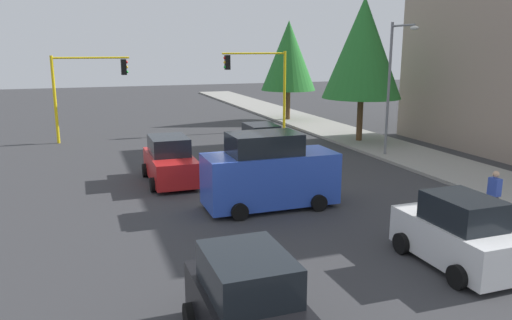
{
  "coord_description": "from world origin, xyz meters",
  "views": [
    {
      "loc": [
        18.16,
        -6.03,
        5.71
      ],
      "look_at": [
        -0.56,
        0.61,
        1.2
      ],
      "focal_mm": 34.64,
      "sensor_mm": 36.0,
      "label": 1
    }
  ],
  "objects_px": {
    "tree_roadside_far": "(289,56)",
    "tree_roadside_mid": "(363,48)",
    "car_black": "(250,311)",
    "car_yellow": "(260,145)",
    "traffic_signal_far_right": "(86,81)",
    "car_red": "(170,162)",
    "traffic_signal_far_left": "(260,75)",
    "pedestrian_crossing": "(494,194)",
    "car_white": "(457,234)",
    "delivery_van_blue": "(269,173)",
    "street_lamp_curbside": "(394,75)"
  },
  "relations": [
    {
      "from": "traffic_signal_far_left",
      "to": "car_white",
      "type": "relative_size",
      "value": 1.53
    },
    {
      "from": "tree_roadside_mid",
      "to": "delivery_van_blue",
      "type": "relative_size",
      "value": 1.81
    },
    {
      "from": "traffic_signal_far_right",
      "to": "delivery_van_blue",
      "type": "distance_m",
      "value": 17.21
    },
    {
      "from": "tree_roadside_mid",
      "to": "pedestrian_crossing",
      "type": "height_order",
      "value": "tree_roadside_mid"
    },
    {
      "from": "tree_roadside_far",
      "to": "tree_roadside_mid",
      "type": "bearing_deg",
      "value": 2.86
    },
    {
      "from": "delivery_van_blue",
      "to": "car_white",
      "type": "height_order",
      "value": "delivery_van_blue"
    },
    {
      "from": "tree_roadside_mid",
      "to": "delivery_van_blue",
      "type": "xyz_separation_m",
      "value": [
        10.0,
        -9.79,
        -4.42
      ]
    },
    {
      "from": "tree_roadside_mid",
      "to": "pedestrian_crossing",
      "type": "xyz_separation_m",
      "value": [
        13.77,
        -3.09,
        -4.79
      ]
    },
    {
      "from": "car_red",
      "to": "car_black",
      "type": "bearing_deg",
      "value": -3.3
    },
    {
      "from": "tree_roadside_mid",
      "to": "tree_roadside_far",
      "type": "relative_size",
      "value": 1.11
    },
    {
      "from": "traffic_signal_far_left",
      "to": "car_yellow",
      "type": "bearing_deg",
      "value": -19.97
    },
    {
      "from": "street_lamp_curbside",
      "to": "pedestrian_crossing",
      "type": "relative_size",
      "value": 4.12
    },
    {
      "from": "street_lamp_curbside",
      "to": "pedestrian_crossing",
      "type": "distance_m",
      "value": 10.25
    },
    {
      "from": "delivery_van_blue",
      "to": "car_red",
      "type": "height_order",
      "value": "delivery_van_blue"
    },
    {
      "from": "street_lamp_curbside",
      "to": "traffic_signal_far_right",
      "type": "bearing_deg",
      "value": -125.01
    },
    {
      "from": "traffic_signal_far_right",
      "to": "car_white",
      "type": "distance_m",
      "value": 24.16
    },
    {
      "from": "tree_roadside_mid",
      "to": "car_black",
      "type": "relative_size",
      "value": 2.24
    },
    {
      "from": "tree_roadside_mid",
      "to": "car_red",
      "type": "distance_m",
      "value": 14.45
    },
    {
      "from": "traffic_signal_far_left",
      "to": "delivery_van_blue",
      "type": "height_order",
      "value": "traffic_signal_far_left"
    },
    {
      "from": "delivery_van_blue",
      "to": "pedestrian_crossing",
      "type": "relative_size",
      "value": 2.82
    },
    {
      "from": "car_black",
      "to": "tree_roadside_far",
      "type": "bearing_deg",
      "value": 155.54
    },
    {
      "from": "pedestrian_crossing",
      "to": "delivery_van_blue",
      "type": "bearing_deg",
      "value": -119.37
    },
    {
      "from": "car_yellow",
      "to": "car_white",
      "type": "bearing_deg",
      "value": 2.97
    },
    {
      "from": "car_yellow",
      "to": "car_white",
      "type": "xyz_separation_m",
      "value": [
        13.39,
        0.69,
        -0.0
      ]
    },
    {
      "from": "traffic_signal_far_left",
      "to": "pedestrian_crossing",
      "type": "distance_m",
      "value": 20.03
    },
    {
      "from": "delivery_van_blue",
      "to": "car_black",
      "type": "bearing_deg",
      "value": -23.35
    },
    {
      "from": "traffic_signal_far_right",
      "to": "pedestrian_crossing",
      "type": "xyz_separation_m",
      "value": [
        19.77,
        12.54,
        -2.85
      ]
    },
    {
      "from": "traffic_signal_far_left",
      "to": "car_red",
      "type": "height_order",
      "value": "traffic_signal_far_left"
    },
    {
      "from": "street_lamp_curbside",
      "to": "car_yellow",
      "type": "height_order",
      "value": "street_lamp_curbside"
    },
    {
      "from": "traffic_signal_far_right",
      "to": "tree_roadside_far",
      "type": "height_order",
      "value": "tree_roadside_far"
    },
    {
      "from": "traffic_signal_far_right",
      "to": "tree_roadside_mid",
      "type": "height_order",
      "value": "tree_roadside_mid"
    },
    {
      "from": "traffic_signal_far_right",
      "to": "pedestrian_crossing",
      "type": "distance_m",
      "value": 23.58
    },
    {
      "from": "street_lamp_curbside",
      "to": "car_black",
      "type": "height_order",
      "value": "street_lamp_curbside"
    },
    {
      "from": "tree_roadside_far",
      "to": "car_white",
      "type": "xyz_separation_m",
      "value": [
        26.33,
        -6.38,
        -4.23
      ]
    },
    {
      "from": "traffic_signal_far_left",
      "to": "delivery_van_blue",
      "type": "xyz_separation_m",
      "value": [
        16.0,
        -5.46,
        -2.62
      ]
    },
    {
      "from": "traffic_signal_far_left",
      "to": "car_yellow",
      "type": "distance_m",
      "value": 9.98
    },
    {
      "from": "traffic_signal_far_left",
      "to": "car_red",
      "type": "relative_size",
      "value": 1.33
    },
    {
      "from": "car_yellow",
      "to": "tree_roadside_mid",
      "type": "bearing_deg",
      "value": 111.19
    },
    {
      "from": "car_yellow",
      "to": "tree_roadside_far",
      "type": "bearing_deg",
      "value": 151.32
    },
    {
      "from": "car_white",
      "to": "car_red",
      "type": "bearing_deg",
      "value": -152.8
    },
    {
      "from": "car_black",
      "to": "car_yellow",
      "type": "bearing_deg",
      "value": 159.35
    },
    {
      "from": "traffic_signal_far_left",
      "to": "traffic_signal_far_right",
      "type": "relative_size",
      "value": 1.04
    },
    {
      "from": "traffic_signal_far_right",
      "to": "car_red",
      "type": "bearing_deg",
      "value": 15.2
    },
    {
      "from": "tree_roadside_far",
      "to": "car_yellow",
      "type": "distance_m",
      "value": 15.34
    },
    {
      "from": "traffic_signal_far_right",
      "to": "car_red",
      "type": "distance_m",
      "value": 11.99
    },
    {
      "from": "tree_roadside_mid",
      "to": "delivery_van_blue",
      "type": "distance_m",
      "value": 14.68
    },
    {
      "from": "traffic_signal_far_left",
      "to": "pedestrian_crossing",
      "type": "bearing_deg",
      "value": 3.57
    },
    {
      "from": "delivery_van_blue",
      "to": "car_red",
      "type": "distance_m",
      "value": 5.53
    },
    {
      "from": "car_red",
      "to": "pedestrian_crossing",
      "type": "height_order",
      "value": "car_red"
    },
    {
      "from": "tree_roadside_mid",
      "to": "car_white",
      "type": "xyz_separation_m",
      "value": [
        16.33,
        -6.88,
        -4.81
      ]
    }
  ]
}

